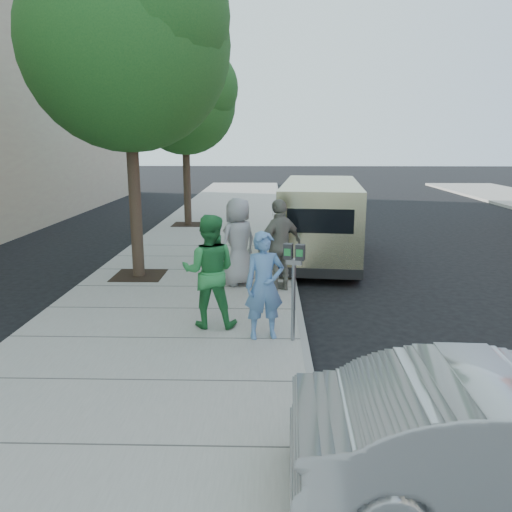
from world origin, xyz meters
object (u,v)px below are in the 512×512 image
tree_near (128,38)px  person_striped_polo (280,245)px  parking_meter (294,271)px  person_green_shirt (209,271)px  van (320,219)px  person_gray_shirt (238,242)px  tree_far (186,98)px  person_officer (264,286)px

tree_near → person_striped_polo: bearing=-18.9°
parking_meter → person_green_shirt: 1.58m
parking_meter → van: van is taller
van → person_gray_shirt: 3.78m
person_gray_shirt → tree_far: bearing=-116.4°
tree_near → person_striped_polo: (3.34, -1.15, -4.39)m
person_gray_shirt → tree_near: bearing=-58.7°
parking_meter → person_gray_shirt: bearing=124.6°
person_striped_polo → tree_near: bearing=-60.0°
tree_near → person_green_shirt: 5.89m
person_green_shirt → person_officer: bearing=152.9°
person_striped_polo → parking_meter: bearing=52.1°
tree_far → parking_meter: size_ratio=4.03×
person_officer → van: bearing=64.5°
person_officer → person_green_shirt: size_ratio=0.90×
person_green_shirt → person_gray_shirt: person_green_shirt is taller
person_green_shirt → person_gray_shirt: 2.64m
tree_near → van: (4.57, 2.43, -4.37)m
tree_far → person_officer: tree_far is taller
parking_meter → van: 6.47m
person_officer → person_gray_shirt: size_ratio=0.90×
parking_meter → person_striped_polo: 2.82m
person_officer → person_striped_polo: (0.31, 2.69, 0.11)m
parking_meter → van: size_ratio=0.26×
tree_far → person_gray_shirt: tree_far is taller
van → person_officer: size_ratio=3.45×
parking_meter → person_green_shirt: person_green_shirt is taller
van → person_striped_polo: bearing=-102.9°
tree_far → person_gray_shirt: 9.42m
tree_far → parking_meter: (3.50, -11.55, -3.57)m
tree_near → person_striped_polo: tree_near is taller
tree_far → van: bearing=-48.6°
person_green_shirt → person_striped_polo: (1.27, 2.17, 0.01)m
parking_meter → person_officer: (-0.47, 0.12, -0.27)m
parking_meter → van: (1.06, 6.38, -0.14)m
tree_far → person_green_shirt: 11.72m
tree_near → parking_meter: size_ratio=4.67×
tree_far → person_officer: size_ratio=3.64×
person_green_shirt → person_striped_polo: size_ratio=0.99×
person_officer → person_gray_shirt: bearing=89.3°
person_gray_shirt → person_officer: bearing=58.3°
tree_near → person_officer: tree_near is taller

